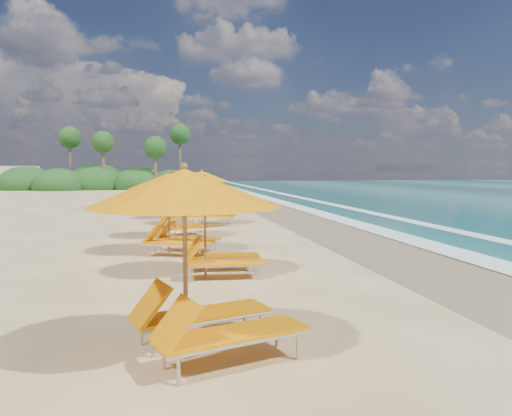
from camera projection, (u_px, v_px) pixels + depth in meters
The scene contains 11 objects.
ground at pixel (256, 243), 16.69m from camera, with size 160.00×160.00×0.00m, color #D9BC7F.
wet_sand at pixel (367, 240), 17.42m from camera, with size 4.00×160.00×0.01m, color #897751.
surf_foam at pixel (437, 238), 17.91m from camera, with size 4.00×160.00×0.01m.
station_0 at pixel (199, 249), 6.59m from camera, with size 3.31×3.24×2.60m.
station_1 at pixel (213, 219), 11.65m from camera, with size 2.65×2.46×2.40m.
station_2 at pixel (175, 207), 14.64m from camera, with size 3.22×3.19×2.46m.
station_3 at pixel (179, 202), 18.09m from camera, with size 2.95×2.89×2.31m.
station_4 at pixel (206, 194), 22.23m from camera, with size 3.24×3.21×2.49m.
station_5 at pixel (179, 194), 24.95m from camera, with size 2.84×2.82×2.18m.
treeline at pixel (106, 181), 59.39m from camera, with size 25.80×8.80×9.74m.
beach_building at pixel (4, 178), 59.60m from camera, with size 7.00×5.00×2.80m, color beige.
Camera 1 is at (-3.03, -16.26, 2.53)m, focal length 34.68 mm.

